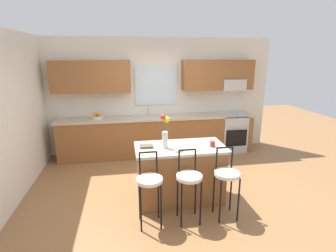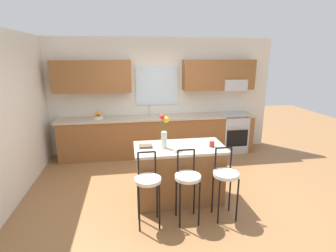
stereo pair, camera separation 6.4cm
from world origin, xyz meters
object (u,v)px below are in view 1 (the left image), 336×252
at_px(kitchen_island, 180,173).
at_px(mug_ceramic, 213,144).
at_px(bar_stool_middle, 189,180).
at_px(bar_stool_far, 227,177).
at_px(oven_range, 231,132).
at_px(cookbook, 146,146).
at_px(flower_vase, 165,132).
at_px(bar_stool_near, 149,183).
at_px(fruit_bowl_oranges, 97,117).

xyz_separation_m(kitchen_island, mug_ceramic, (0.49, -0.09, 0.50)).
height_order(bar_stool_middle, bar_stool_far, same).
distance_m(oven_range, mug_ceramic, 2.55).
bearing_deg(cookbook, bar_stool_far, -30.50).
distance_m(bar_stool_middle, bar_stool_far, 0.55).
bearing_deg(mug_ceramic, flower_vase, 174.78).
distance_m(oven_range, bar_stool_middle, 3.18).
relative_size(bar_stool_near, bar_stool_far, 1.00).
distance_m(kitchen_island, mug_ceramic, 0.71).
bearing_deg(mug_ceramic, fruit_bowl_oranges, 131.49).
xyz_separation_m(bar_stool_near, cookbook, (0.02, 0.63, 0.30)).
distance_m(oven_range, flower_vase, 2.98).
bearing_deg(bar_stool_far, fruit_bowl_oranges, 126.65).
bearing_deg(bar_stool_near, bar_stool_middle, 0.00).
bearing_deg(flower_vase, bar_stool_near, -118.68).
relative_size(kitchen_island, cookbook, 7.08).
relative_size(flower_vase, mug_ceramic, 5.90).
bearing_deg(cookbook, kitchen_island, -5.72).
xyz_separation_m(kitchen_island, cookbook, (-0.53, 0.05, 0.47)).
bearing_deg(flower_vase, kitchen_island, 5.88).
distance_m(flower_vase, fruit_bowl_oranges, 2.44).
relative_size(kitchen_island, fruit_bowl_oranges, 5.90).
xyz_separation_m(bar_stool_near, bar_stool_middle, (0.55, 0.00, 0.00)).
relative_size(bar_stool_far, fruit_bowl_oranges, 4.34).
relative_size(flower_vase, cookbook, 2.66).
distance_m(bar_stool_far, mug_ceramic, 0.59).
height_order(kitchen_island, bar_stool_middle, bar_stool_middle).
relative_size(oven_range, bar_stool_middle, 0.88).
distance_m(bar_stool_near, bar_stool_far, 1.10).
distance_m(oven_range, cookbook, 3.08).
bearing_deg(oven_range, fruit_bowl_oranges, 179.49).
height_order(bar_stool_near, cookbook, bar_stool_near).
height_order(oven_range, flower_vase, flower_vase).
bearing_deg(bar_stool_middle, flower_vase, 113.81).
height_order(bar_stool_near, mug_ceramic, bar_stool_near).
xyz_separation_m(bar_stool_far, cookbook, (-1.08, 0.63, 0.30)).
height_order(bar_stool_near, bar_stool_far, same).
height_order(kitchen_island, mug_ceramic, mug_ceramic).
bearing_deg(fruit_bowl_oranges, bar_stool_near, -71.58).
xyz_separation_m(bar_stool_near, flower_vase, (0.30, 0.56, 0.54)).
xyz_separation_m(oven_range, fruit_bowl_oranges, (-3.20, 0.03, 0.51)).
distance_m(bar_stool_near, cookbook, 0.70).
bearing_deg(bar_stool_middle, bar_stool_near, 180.00).
xyz_separation_m(bar_stool_middle, cookbook, (-0.53, 0.63, 0.30)).
xyz_separation_m(flower_vase, fruit_bowl_oranges, (-1.20, 2.12, -0.20)).
relative_size(oven_range, flower_vase, 1.73).
bearing_deg(oven_range, flower_vase, -133.71).
xyz_separation_m(oven_range, flower_vase, (-2.00, -2.09, 0.72)).
height_order(bar_stool_near, bar_stool_middle, same).
bearing_deg(oven_range, bar_stool_middle, -123.52).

